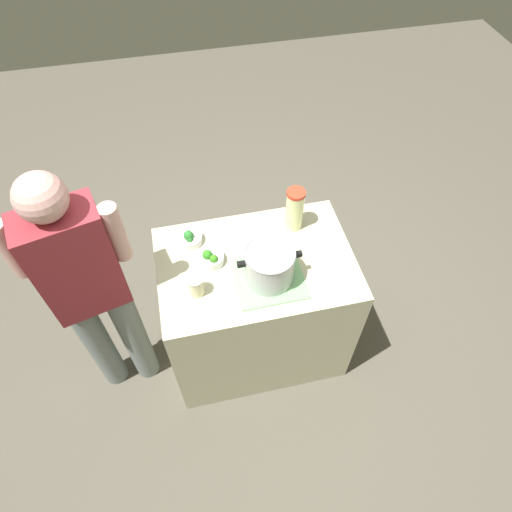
{
  "coord_description": "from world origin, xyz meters",
  "views": [
    {
      "loc": [
        0.3,
        1.34,
        2.7
      ],
      "look_at": [
        0.0,
        0.0,
        0.95
      ],
      "focal_mm": 30.96,
      "sensor_mm": 36.0,
      "label": 1
    }
  ],
  "objects_px": {
    "person_cook": "(92,293)",
    "lemonade_pitcher": "(295,209)",
    "mason_jar": "(196,286)",
    "cooking_pot": "(270,265)",
    "broccoli_bowl_front": "(211,258)",
    "broccoli_bowl_center": "(189,238)"
  },
  "relations": [
    {
      "from": "lemonade_pitcher",
      "to": "person_cook",
      "type": "bearing_deg",
      "value": 11.84
    },
    {
      "from": "broccoli_bowl_center",
      "to": "person_cook",
      "type": "xyz_separation_m",
      "value": [
        0.5,
        0.23,
        -0.01
      ]
    },
    {
      "from": "cooking_pot",
      "to": "mason_jar",
      "type": "bearing_deg",
      "value": 1.38
    },
    {
      "from": "broccoli_bowl_center",
      "to": "cooking_pot",
      "type": "bearing_deg",
      "value": 137.85
    },
    {
      "from": "cooking_pot",
      "to": "person_cook",
      "type": "height_order",
      "value": "person_cook"
    },
    {
      "from": "mason_jar",
      "to": "broccoli_bowl_center",
      "type": "xyz_separation_m",
      "value": [
        -0.01,
        -0.33,
        -0.03
      ]
    },
    {
      "from": "broccoli_bowl_front",
      "to": "broccoli_bowl_center",
      "type": "distance_m",
      "value": 0.18
    },
    {
      "from": "lemonade_pitcher",
      "to": "mason_jar",
      "type": "xyz_separation_m",
      "value": [
        0.57,
        0.32,
        -0.07
      ]
    },
    {
      "from": "person_cook",
      "to": "mason_jar",
      "type": "bearing_deg",
      "value": 168.93
    },
    {
      "from": "person_cook",
      "to": "lemonade_pitcher",
      "type": "bearing_deg",
      "value": -168.16
    },
    {
      "from": "mason_jar",
      "to": "broccoli_bowl_center",
      "type": "distance_m",
      "value": 0.33
    },
    {
      "from": "lemonade_pitcher",
      "to": "mason_jar",
      "type": "relative_size",
      "value": 2.28
    },
    {
      "from": "cooking_pot",
      "to": "broccoli_bowl_front",
      "type": "xyz_separation_m",
      "value": [
        0.27,
        -0.16,
        -0.08
      ]
    },
    {
      "from": "broccoli_bowl_center",
      "to": "person_cook",
      "type": "distance_m",
      "value": 0.56
    },
    {
      "from": "broccoli_bowl_center",
      "to": "mason_jar",
      "type": "bearing_deg",
      "value": 89.1
    },
    {
      "from": "person_cook",
      "to": "cooking_pot",
      "type": "bearing_deg",
      "value": 174.09
    },
    {
      "from": "cooking_pot",
      "to": "broccoli_bowl_front",
      "type": "bearing_deg",
      "value": -31.41
    },
    {
      "from": "broccoli_bowl_front",
      "to": "broccoli_bowl_center",
      "type": "height_order",
      "value": "same"
    },
    {
      "from": "cooking_pot",
      "to": "lemonade_pitcher",
      "type": "bearing_deg",
      "value": -123.96
    },
    {
      "from": "broccoli_bowl_front",
      "to": "broccoli_bowl_center",
      "type": "relative_size",
      "value": 0.94
    },
    {
      "from": "lemonade_pitcher",
      "to": "broccoli_bowl_center",
      "type": "distance_m",
      "value": 0.58
    },
    {
      "from": "broccoli_bowl_front",
      "to": "person_cook",
      "type": "relative_size",
      "value": 0.08
    }
  ]
}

